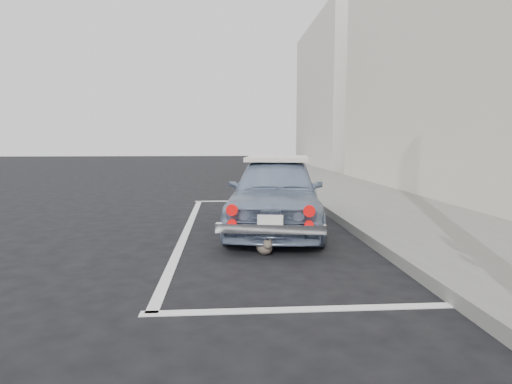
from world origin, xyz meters
TOP-DOWN VIEW (x-y plane):
  - ground at (0.00, 0.00)m, footprint 80.00×80.00m
  - sidewalk at (3.20, 2.00)m, footprint 2.80×40.00m
  - building_far at (6.35, 20.00)m, footprint 3.50×10.00m
  - pline_rear at (0.50, -0.50)m, footprint 3.00×0.12m
  - pline_front at (0.50, 6.50)m, footprint 3.00×0.12m
  - pline_side at (-0.90, 3.00)m, footprint 0.12×7.00m
  - retro_coupe at (0.62, 3.02)m, footprint 2.07×3.90m
  - cat at (0.27, 1.39)m, footprint 0.27×0.45m

SIDE VIEW (x-z plane):
  - ground at x=0.00m, z-range 0.00..0.00m
  - pline_rear at x=0.50m, z-range 0.00..0.01m
  - pline_front at x=0.50m, z-range 0.00..0.01m
  - pline_side at x=-0.90m, z-range 0.00..0.01m
  - sidewalk at x=3.20m, z-range 0.00..0.15m
  - cat at x=0.27m, z-range -0.01..0.23m
  - retro_coupe at x=0.62m, z-range 0.01..1.27m
  - building_far at x=6.35m, z-range 0.00..8.00m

